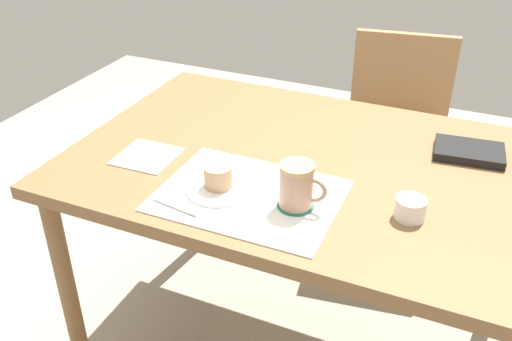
% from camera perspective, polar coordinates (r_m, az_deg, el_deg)
% --- Properties ---
extents(dining_table, '(1.24, 0.85, 0.74)m').
position_cam_1_polar(dining_table, '(1.56, 4.82, -1.25)').
color(dining_table, brown).
rests_on(dining_table, ground_plane).
extents(wooden_chair, '(0.48, 0.48, 0.83)m').
position_cam_1_polar(wooden_chair, '(2.29, 13.68, 3.55)').
color(wooden_chair, '#997047').
rests_on(wooden_chair, ground_plane).
extents(placemat, '(0.43, 0.32, 0.00)m').
position_cam_1_polar(placemat, '(1.36, -0.68, -2.52)').
color(placemat, white).
rests_on(placemat, dining_table).
extents(pastry_plate, '(0.16, 0.16, 0.01)m').
position_cam_1_polar(pastry_plate, '(1.38, -3.75, -1.76)').
color(pastry_plate, white).
rests_on(pastry_plate, placemat).
extents(pastry, '(0.07, 0.07, 0.05)m').
position_cam_1_polar(pastry, '(1.36, -3.80, -0.57)').
color(pastry, tan).
rests_on(pastry, pastry_plate).
extents(coffee_coaster, '(0.09, 0.09, 0.00)m').
position_cam_1_polar(coffee_coaster, '(1.33, 3.96, -3.48)').
color(coffee_coaster, '#196B4C').
rests_on(coffee_coaster, placemat).
extents(coffee_mug, '(0.11, 0.08, 0.11)m').
position_cam_1_polar(coffee_mug, '(1.29, 4.16, -1.47)').
color(coffee_mug, tan).
rests_on(coffee_mug, coffee_coaster).
extents(teaspoon, '(0.13, 0.03, 0.01)m').
position_cam_1_polar(teaspoon, '(1.33, -8.11, -3.59)').
color(teaspoon, silver).
rests_on(teaspoon, placemat).
extents(paper_napkin, '(0.15, 0.15, 0.00)m').
position_cam_1_polar(paper_napkin, '(1.55, -10.85, 1.40)').
color(paper_napkin, white).
rests_on(paper_napkin, dining_table).
extents(sugar_bowl, '(0.07, 0.07, 0.05)m').
position_cam_1_polar(sugar_bowl, '(1.33, 15.18, -3.68)').
color(sugar_bowl, white).
rests_on(sugar_bowl, dining_table).
extents(small_book, '(0.19, 0.14, 0.02)m').
position_cam_1_polar(small_book, '(1.63, 20.52, 1.78)').
color(small_book, black).
rests_on(small_book, dining_table).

